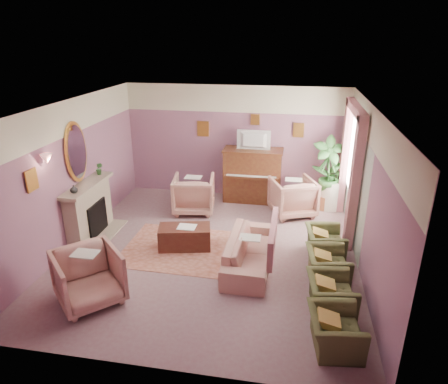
% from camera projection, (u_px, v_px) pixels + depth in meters
% --- Properties ---
extents(floor, '(5.50, 6.00, 0.01)m').
position_uv_depth(floor, '(211.00, 251.00, 7.78)').
color(floor, '#7F6065').
rests_on(floor, ground).
extents(ceiling, '(5.50, 6.00, 0.01)m').
position_uv_depth(ceiling, '(209.00, 106.00, 6.74)').
color(ceiling, white).
rests_on(ceiling, wall_back).
extents(wall_back, '(5.50, 0.02, 2.80)m').
position_uv_depth(wall_back, '(235.00, 142.00, 10.00)').
color(wall_back, '#70506D').
rests_on(wall_back, floor).
extents(wall_front, '(5.50, 0.02, 2.80)m').
position_uv_depth(wall_front, '(155.00, 274.00, 4.51)').
color(wall_front, '#70506D').
rests_on(wall_front, floor).
extents(wall_left, '(0.02, 6.00, 2.80)m').
position_uv_depth(wall_left, '(71.00, 175.00, 7.71)').
color(wall_left, '#70506D').
rests_on(wall_left, floor).
extents(wall_right, '(0.02, 6.00, 2.80)m').
position_uv_depth(wall_right, '(367.00, 193.00, 6.81)').
color(wall_right, '#70506D').
rests_on(wall_right, floor).
extents(picture_rail_band, '(5.50, 0.01, 0.65)m').
position_uv_depth(picture_rail_band, '(235.00, 99.00, 9.60)').
color(picture_rail_band, beige).
rests_on(picture_rail_band, wall_back).
extents(stripe_panel, '(0.01, 3.00, 2.15)m').
position_uv_depth(stripe_panel, '(355.00, 185.00, 8.12)').
color(stripe_panel, '#B4C0AE').
rests_on(stripe_panel, wall_right).
extents(fireplace_surround, '(0.30, 1.40, 1.10)m').
position_uv_depth(fireplace_surround, '(89.00, 211.00, 8.18)').
color(fireplace_surround, tan).
rests_on(fireplace_surround, floor).
extents(fireplace_inset, '(0.18, 0.72, 0.68)m').
position_uv_depth(fireplace_inset, '(95.00, 218.00, 8.22)').
color(fireplace_inset, black).
rests_on(fireplace_inset, floor).
extents(fire_ember, '(0.06, 0.54, 0.10)m').
position_uv_depth(fire_ember, '(97.00, 226.00, 8.28)').
color(fire_ember, red).
rests_on(fire_ember, floor).
extents(mantel_shelf, '(0.40, 1.55, 0.07)m').
position_uv_depth(mantel_shelf, '(87.00, 185.00, 7.96)').
color(mantel_shelf, tan).
rests_on(mantel_shelf, fireplace_surround).
extents(hearth, '(0.55, 1.50, 0.02)m').
position_uv_depth(hearth, '(101.00, 235.00, 8.34)').
color(hearth, tan).
rests_on(hearth, floor).
extents(mirror_frame, '(0.04, 0.72, 1.20)m').
position_uv_depth(mirror_frame, '(76.00, 152.00, 7.73)').
color(mirror_frame, gold).
rests_on(mirror_frame, wall_left).
extents(mirror_glass, '(0.01, 0.60, 1.06)m').
position_uv_depth(mirror_glass, '(77.00, 152.00, 7.73)').
color(mirror_glass, silver).
rests_on(mirror_glass, wall_left).
extents(sconce_shade, '(0.20, 0.20, 0.16)m').
position_uv_depth(sconce_shade, '(47.00, 159.00, 6.69)').
color(sconce_shade, '#DF8179').
rests_on(sconce_shade, wall_left).
extents(piano, '(1.40, 0.60, 1.30)m').
position_uv_depth(piano, '(253.00, 176.00, 9.91)').
color(piano, '#502917').
rests_on(piano, floor).
extents(piano_keyshelf, '(1.30, 0.12, 0.06)m').
position_uv_depth(piano_keyshelf, '(251.00, 178.00, 9.56)').
color(piano_keyshelf, '#502917').
rests_on(piano_keyshelf, piano).
extents(piano_keys, '(1.20, 0.08, 0.02)m').
position_uv_depth(piano_keys, '(251.00, 176.00, 9.55)').
color(piano_keys, silver).
rests_on(piano_keys, piano).
extents(piano_top, '(1.45, 0.65, 0.04)m').
position_uv_depth(piano_top, '(253.00, 150.00, 9.66)').
color(piano_top, '#502917').
rests_on(piano_top, piano).
extents(television, '(0.80, 0.12, 0.48)m').
position_uv_depth(television, '(253.00, 139.00, 9.51)').
color(television, black).
rests_on(television, piano).
extents(print_back_left, '(0.30, 0.03, 0.38)m').
position_uv_depth(print_back_left, '(203.00, 129.00, 9.98)').
color(print_back_left, gold).
rests_on(print_back_left, wall_back).
extents(print_back_right, '(0.26, 0.03, 0.34)m').
position_uv_depth(print_back_right, '(299.00, 130.00, 9.57)').
color(print_back_right, gold).
rests_on(print_back_right, wall_back).
extents(print_back_mid, '(0.22, 0.03, 0.26)m').
position_uv_depth(print_back_mid, '(255.00, 119.00, 9.66)').
color(print_back_mid, gold).
rests_on(print_back_mid, wall_back).
extents(print_left_wall, '(0.03, 0.28, 0.36)m').
position_uv_depth(print_left_wall, '(32.00, 180.00, 6.48)').
color(print_left_wall, gold).
rests_on(print_left_wall, wall_left).
extents(window_blind, '(0.03, 1.40, 1.80)m').
position_uv_depth(window_blind, '(355.00, 152.00, 8.13)').
color(window_blind, beige).
rests_on(window_blind, wall_right).
extents(curtain_left, '(0.16, 0.34, 2.60)m').
position_uv_depth(curtain_left, '(354.00, 185.00, 7.45)').
color(curtain_left, '#A6616A').
rests_on(curtain_left, floor).
extents(curtain_right, '(0.16, 0.34, 2.60)m').
position_uv_depth(curtain_right, '(344.00, 157.00, 9.13)').
color(curtain_right, '#A6616A').
rests_on(curtain_right, floor).
extents(pelmet, '(0.16, 2.20, 0.16)m').
position_uv_depth(pelmet, '(356.00, 109.00, 7.82)').
color(pelmet, '#A6616A').
rests_on(pelmet, wall_right).
extents(mantel_plant, '(0.16, 0.16, 0.28)m').
position_uv_depth(mantel_plant, '(99.00, 169.00, 8.40)').
color(mantel_plant, '#30682D').
rests_on(mantel_plant, mantel_shelf).
extents(mantel_vase, '(0.16, 0.16, 0.16)m').
position_uv_depth(mantel_vase, '(74.00, 189.00, 7.46)').
color(mantel_vase, beige).
rests_on(mantel_vase, mantel_shelf).
extents(area_rug, '(2.54, 1.85, 0.01)m').
position_uv_depth(area_rug, '(189.00, 249.00, 7.82)').
color(area_rug, '#A96551').
rests_on(area_rug, floor).
extents(coffee_table, '(1.08, 0.71, 0.45)m').
position_uv_depth(coffee_table, '(185.00, 237.00, 7.81)').
color(coffee_table, '#472117').
rests_on(coffee_table, floor).
extents(table_paper, '(0.35, 0.28, 0.01)m').
position_uv_depth(table_paper, '(187.00, 227.00, 7.72)').
color(table_paper, white).
rests_on(table_paper, coffee_table).
extents(sofa, '(0.65, 1.94, 0.78)m').
position_uv_depth(sofa, '(250.00, 246.00, 7.17)').
color(sofa, tan).
rests_on(sofa, floor).
extents(sofa_throw, '(0.10, 1.47, 0.54)m').
position_uv_depth(sofa_throw, '(273.00, 237.00, 7.03)').
color(sofa_throw, '#A6616A').
rests_on(sofa_throw, sofa).
extents(floral_armchair_left, '(0.92, 0.92, 0.96)m').
position_uv_depth(floral_armchair_left, '(194.00, 192.00, 9.34)').
color(floral_armchair_left, tan).
rests_on(floral_armchair_left, floor).
extents(floral_armchair_right, '(0.92, 0.92, 0.96)m').
position_uv_depth(floral_armchair_right, '(293.00, 195.00, 9.18)').
color(floral_armchair_right, tan).
rests_on(floral_armchair_right, floor).
extents(floral_armchair_front, '(0.92, 0.92, 0.96)m').
position_uv_depth(floral_armchair_front, '(88.00, 275.00, 6.14)').
color(floral_armchair_front, tan).
rests_on(floral_armchair_front, floor).
extents(olive_chair_a, '(0.56, 0.79, 0.69)m').
position_uv_depth(olive_chair_a, '(335.00, 325.00, 5.28)').
color(olive_chair_a, '#4C512A').
rests_on(olive_chair_a, floor).
extents(olive_chair_b, '(0.56, 0.79, 0.69)m').
position_uv_depth(olive_chair_b, '(331.00, 289.00, 6.03)').
color(olive_chair_b, '#4C512A').
rests_on(olive_chair_b, floor).
extents(olive_chair_c, '(0.56, 0.79, 0.69)m').
position_uv_depth(olive_chair_c, '(328.00, 261.00, 6.78)').
color(olive_chair_c, '#4C512A').
rests_on(olive_chair_c, floor).
extents(olive_chair_d, '(0.56, 0.79, 0.69)m').
position_uv_depth(olive_chair_d, '(325.00, 238.00, 7.53)').
color(olive_chair_d, '#4C512A').
rests_on(olive_chair_d, floor).
extents(side_table, '(0.52, 0.52, 0.70)m').
position_uv_depth(side_table, '(330.00, 195.00, 9.54)').
color(side_table, silver).
rests_on(side_table, floor).
extents(side_plant_big, '(0.30, 0.30, 0.34)m').
position_uv_depth(side_plant_big, '(332.00, 174.00, 9.35)').
color(side_plant_big, '#30682D').
rests_on(side_plant_big, side_table).
extents(side_plant_small, '(0.16, 0.16, 0.28)m').
position_uv_depth(side_plant_small, '(338.00, 177.00, 9.25)').
color(side_plant_small, '#30682D').
rests_on(side_plant_small, side_table).
extents(palm_pot, '(0.34, 0.34, 0.34)m').
position_uv_depth(palm_pot, '(325.00, 202.00, 9.57)').
color(palm_pot, brown).
rests_on(palm_pot, floor).
extents(palm_plant, '(0.76, 0.76, 1.44)m').
position_uv_depth(palm_plant, '(328.00, 167.00, 9.24)').
color(palm_plant, '#30682D').
rests_on(palm_plant, palm_pot).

